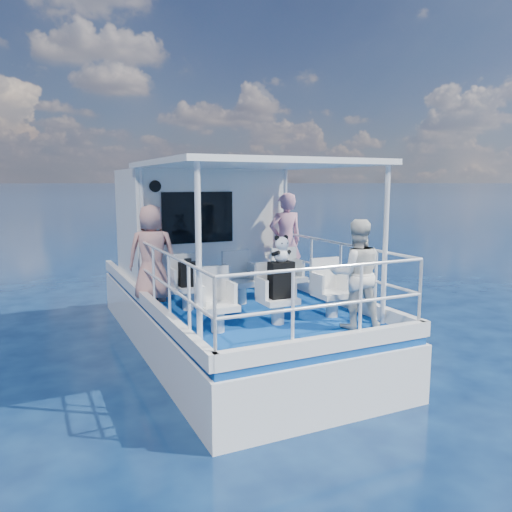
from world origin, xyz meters
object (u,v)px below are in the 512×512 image
(panda, at_px, (281,249))
(backpack_center, at_px, (281,280))
(passenger_stbd_aft, at_px, (356,274))
(passenger_port_fwd, at_px, (152,253))

(panda, bearing_deg, backpack_center, 63.71)
(backpack_center, bearing_deg, passenger_stbd_aft, -32.83)
(passenger_port_fwd, distance_m, backpack_center, 2.51)
(passenger_port_fwd, xyz_separation_m, backpack_center, (1.27, -2.16, -0.17))
(passenger_stbd_aft, distance_m, panda, 1.07)
(passenger_stbd_aft, relative_size, backpack_center, 2.93)
(passenger_port_fwd, relative_size, panda, 4.43)
(backpack_center, distance_m, panda, 0.43)
(passenger_port_fwd, xyz_separation_m, panda, (1.27, -2.16, 0.26))
(passenger_stbd_aft, relative_size, panda, 4.08)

